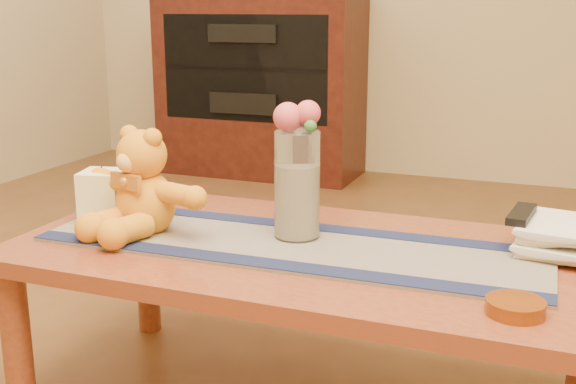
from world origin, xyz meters
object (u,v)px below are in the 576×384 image
at_px(book_bottom, 520,243).
at_px(tv_remote, 522,214).
at_px(pillar_candle, 103,195).
at_px(bronze_ball, 287,220).
at_px(glass_vase, 297,185).
at_px(teddy_bear, 145,182).
at_px(amber_dish, 515,307).

distance_m(book_bottom, tv_remote, 0.08).
bearing_deg(pillar_candle, bronze_ball, 6.82).
distance_m(glass_vase, book_bottom, 0.55).
xyz_separation_m(teddy_bear, tv_remote, (0.89, 0.21, -0.05)).
xyz_separation_m(pillar_candle, book_bottom, (1.05, 0.18, -0.06)).
height_order(teddy_bear, amber_dish, teddy_bear).
bearing_deg(pillar_candle, glass_vase, 4.30).
distance_m(bronze_ball, book_bottom, 0.56).
height_order(pillar_candle, amber_dish, pillar_candle).
bearing_deg(pillar_candle, amber_dish, -11.84).
relative_size(glass_vase, book_bottom, 1.17).
relative_size(pillar_candle, amber_dish, 1.17).
bearing_deg(bronze_ball, teddy_bear, -163.05).
xyz_separation_m(pillar_candle, bronze_ball, (0.50, 0.06, -0.03)).
xyz_separation_m(teddy_bear, glass_vase, (0.37, 0.08, 0.01)).
xyz_separation_m(bronze_ball, tv_remote, (0.55, 0.11, 0.05)).
xyz_separation_m(pillar_candle, amber_dish, (1.06, -0.22, -0.06)).
bearing_deg(tv_remote, book_bottom, 90.00).
bearing_deg(tv_remote, pillar_candle, -164.94).
bearing_deg(glass_vase, amber_dish, -26.29).
bearing_deg(book_bottom, pillar_candle, -167.42).
xyz_separation_m(teddy_bear, bronze_ball, (0.34, 0.10, -0.09)).
height_order(book_bottom, tv_remote, tv_remote).
xyz_separation_m(tv_remote, amber_dish, (0.02, -0.39, -0.07)).
distance_m(pillar_candle, glass_vase, 0.54).
bearing_deg(glass_vase, teddy_bear, -167.35).
bearing_deg(book_bottom, tv_remote, -93.00).
height_order(pillar_candle, bronze_ball, pillar_candle).
bearing_deg(pillar_candle, teddy_bear, -15.49).
distance_m(bronze_ball, tv_remote, 0.56).
xyz_separation_m(bronze_ball, book_bottom, (0.55, 0.12, -0.03)).
distance_m(teddy_bear, tv_remote, 0.91).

